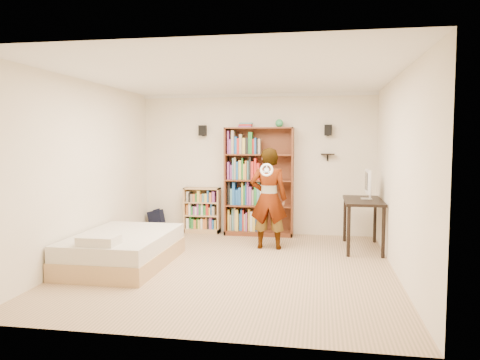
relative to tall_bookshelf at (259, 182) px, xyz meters
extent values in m
cube|color=tan|center=(-0.07, -2.31, -1.03)|extent=(4.50, 5.00, 0.01)
cube|color=white|center=(-0.07, 0.19, 0.32)|extent=(4.50, 0.02, 2.70)
cube|color=white|center=(-0.07, -4.81, 0.32)|extent=(4.50, 0.02, 2.70)
cube|color=white|center=(-2.32, -2.31, 0.32)|extent=(0.02, 5.00, 2.70)
cube|color=white|center=(2.18, -2.31, 0.32)|extent=(0.02, 5.00, 2.70)
cube|color=white|center=(-0.07, -2.31, 1.67)|extent=(4.50, 5.00, 0.02)
cube|color=white|center=(-0.07, 0.16, 1.64)|extent=(4.50, 0.06, 0.06)
cube|color=white|center=(-0.07, -4.78, 1.64)|extent=(4.50, 0.06, 0.06)
cube|color=white|center=(-2.29, -2.31, 1.64)|extent=(0.06, 5.00, 0.06)
cube|color=white|center=(2.15, -2.31, 1.64)|extent=(0.06, 5.00, 0.06)
cube|color=black|center=(-1.12, 0.09, 0.97)|extent=(0.14, 0.12, 0.20)
cube|color=black|center=(1.28, 0.09, 0.97)|extent=(0.14, 0.12, 0.20)
cube|color=black|center=(1.28, 0.10, 0.52)|extent=(0.25, 0.16, 0.02)
imported|color=black|center=(0.30, -1.09, -0.18)|extent=(0.62, 0.42, 1.69)
torus|color=white|center=(0.30, -1.40, 0.31)|extent=(0.21, 0.08, 0.21)
camera|label=1|loc=(1.14, -8.78, 0.78)|focal=35.00mm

